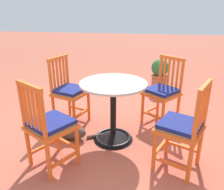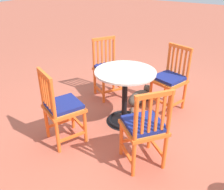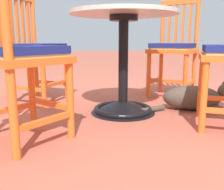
% 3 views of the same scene
% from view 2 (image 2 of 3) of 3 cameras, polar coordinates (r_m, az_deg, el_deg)
% --- Properties ---
extents(ground_plane, '(24.00, 24.00, 0.00)m').
position_cam_2_polar(ground_plane, '(3.42, 5.12, -5.47)').
color(ground_plane, '#AD5642').
extents(cafe_table, '(0.76, 0.76, 0.73)m').
position_cam_2_polar(cafe_table, '(3.22, 2.90, -1.79)').
color(cafe_table, black).
rests_on(cafe_table, ground_plane).
extents(orange_chair_by_planter, '(0.50, 0.50, 0.91)m').
position_cam_2_polar(orange_chair_by_planter, '(3.56, 13.25, 3.48)').
color(orange_chair_by_planter, orange).
rests_on(orange_chair_by_planter, ground_plane).
extents(orange_chair_facing_out, '(0.55, 0.55, 0.91)m').
position_cam_2_polar(orange_chair_facing_out, '(3.82, -0.89, 5.96)').
color(orange_chair_facing_out, orange).
rests_on(orange_chair_facing_out, ground_plane).
extents(orange_chair_near_fence, '(0.53, 0.53, 0.91)m').
position_cam_2_polar(orange_chair_near_fence, '(2.84, -11.49, -2.92)').
color(orange_chair_near_fence, orange).
rests_on(orange_chair_near_fence, ground_plane).
extents(orange_chair_at_corner, '(0.56, 0.56, 0.91)m').
position_cam_2_polar(orange_chair_at_corner, '(2.49, 7.52, -7.49)').
color(orange_chair_at_corner, orange).
rests_on(orange_chair_at_corner, ground_plane).
extents(tabby_cat, '(0.26, 0.74, 0.23)m').
position_cam_2_polar(tabby_cat, '(3.78, 6.45, -0.40)').
color(tabby_cat, '#4C4238').
rests_on(tabby_cat, ground_plane).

